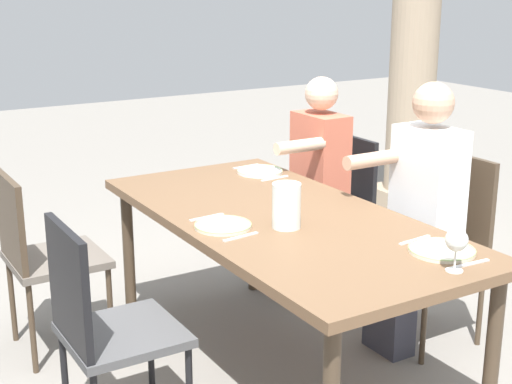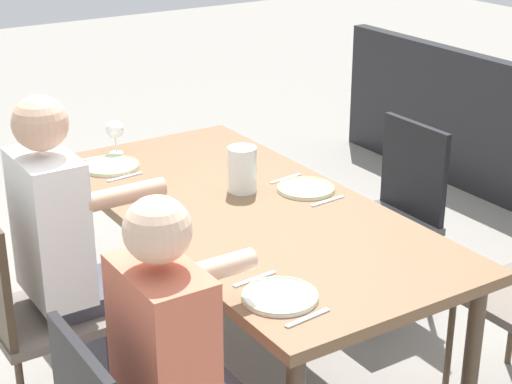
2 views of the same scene
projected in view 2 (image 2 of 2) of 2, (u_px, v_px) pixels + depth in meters
name	position (u px, v px, depth m)	size (l,w,h in m)	color
ground_plane	(247.00, 369.00, 3.68)	(16.00, 16.00, 0.00)	gray
dining_table	(246.00, 221.00, 3.41)	(1.96, 0.94, 0.77)	brown
chair_mid_north	(27.00, 305.00, 3.11)	(0.44, 0.44, 0.95)	#6A6158
chair_mid_south	(393.00, 207.00, 4.01)	(0.44, 0.44, 0.92)	#4F4F50
diner_woman_green	(185.00, 376.00, 2.48)	(0.35, 0.49, 1.25)	#3F3F4C
diner_man_white	(70.00, 254.00, 3.14)	(0.35, 0.49, 1.32)	#3F3F4C
plate_0	(280.00, 296.00, 2.69)	(0.25, 0.25, 0.02)	white
fork_0	(308.00, 318.00, 2.58)	(0.02, 0.17, 0.01)	silver
spoon_0	(255.00, 279.00, 2.81)	(0.02, 0.17, 0.01)	silver
plate_1	(306.00, 188.00, 3.55)	(0.24, 0.24, 0.02)	silver
fork_1	(328.00, 201.00, 3.43)	(0.02, 0.17, 0.01)	silver
spoon_1	(286.00, 179.00, 3.67)	(0.02, 0.17, 0.01)	silver
plate_2	(111.00, 166.00, 3.80)	(0.26, 0.26, 0.02)	silver
wine_glass_2	(115.00, 130.00, 3.94)	(0.08, 0.08, 0.16)	white
fork_2	(125.00, 177.00, 3.68)	(0.02, 0.17, 0.01)	silver
spoon_2	(98.00, 157.00, 3.92)	(0.02, 0.17, 0.01)	silver
water_pitcher	(242.00, 172.00, 3.51)	(0.12, 0.12, 0.19)	white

